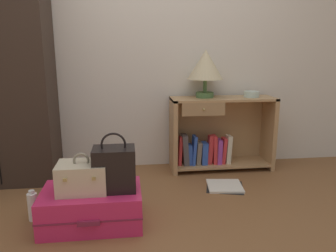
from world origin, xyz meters
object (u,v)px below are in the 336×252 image
train_case (82,177)px  handbag (114,168)px  table_lamp (205,66)px  bottle (33,206)px  suitcase_large (92,207)px  bowl (251,94)px  open_book_on_floor (225,186)px  bookshelf (217,136)px

train_case → handbag: size_ratio=0.81×
table_lamp → train_case: table_lamp is taller
bottle → suitcase_large: bearing=-13.3°
table_lamp → handbag: size_ratio=1.14×
table_lamp → suitcase_large: table_lamp is taller
handbag → bottle: size_ratio=1.79×
bowl → train_case: bearing=-147.4°
table_lamp → bottle: 1.90m
handbag → open_book_on_floor: 1.11m
bowl → table_lamp: bearing=175.9°
bookshelf → bowl: size_ratio=6.82×
table_lamp → bookshelf: bearing=-11.8°
bookshelf → suitcase_large: (-1.13, -0.96, -0.21)m
train_case → bottle: size_ratio=1.45×
bookshelf → suitcase_large: size_ratio=1.49×
bookshelf → table_lamp: size_ratio=2.22×
bottle → open_book_on_floor: bearing=14.3°
suitcase_large → handbag: size_ratio=1.70×
suitcase_large → train_case: train_case is taller
handbag → bowl: bearing=36.6°
bookshelf → bottle: bookshelf is taller
bottle → open_book_on_floor: size_ratio=0.59×
bowl → bottle: (-1.87, -0.85, -0.64)m
suitcase_large → train_case: size_ratio=2.10×
bookshelf → open_book_on_floor: (-0.05, -0.48, -0.33)m
bookshelf → table_lamp: 0.69m
handbag → suitcase_large: bearing=175.1°
table_lamp → handbag: 1.44m
bowl → open_book_on_floor: bearing=-128.7°
bowl → suitcase_large: 1.84m
bowl → handbag: bearing=-143.4°
bowl → bottle: bearing=-155.5°
bottle → table_lamp: bearing=32.0°
suitcase_large → handbag: 0.32m
suitcase_large → open_book_on_floor: (1.08, 0.48, -0.12)m
table_lamp → open_book_on_floor: table_lamp is taller
train_case → handbag: 0.22m
table_lamp → suitcase_large: 1.66m
handbag → bottle: handbag is taller
bookshelf → table_lamp: table_lamp is taller
bottle → open_book_on_floor: (1.49, 0.38, -0.09)m
bowl → handbag: bowl is taller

